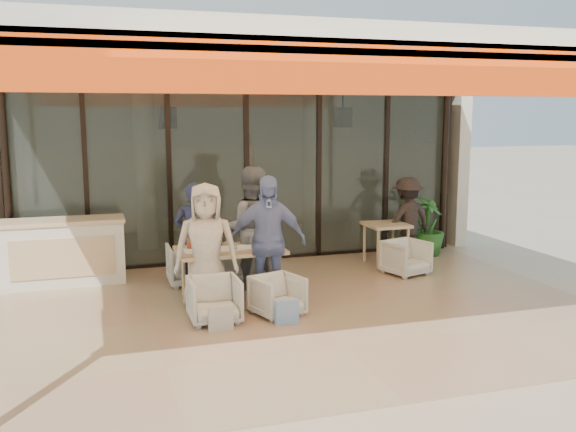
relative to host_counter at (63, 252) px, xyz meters
name	(u,v)px	position (x,y,z in m)	size (l,w,h in m)	color
ground	(301,310)	(3.08, -2.30, -0.53)	(70.00, 70.00, 0.00)	#C6B293
terrace_floor	(301,310)	(3.08, -2.30, -0.53)	(8.00, 6.00, 0.01)	tan
terrace_structure	(309,63)	(3.08, -2.56, 2.72)	(8.00, 6.00, 3.40)	silver
glass_storefront	(247,173)	(3.08, 0.70, 1.07)	(8.08, 0.10, 3.20)	#9EADA3
interior_block	(220,133)	(3.09, 3.02, 1.70)	(9.05, 3.62, 3.52)	silver
host_counter	(63,252)	(0.00, 0.00, 0.00)	(1.85, 0.65, 1.04)	silver
dining_table	(230,252)	(2.28, -1.50, 0.16)	(1.50, 0.90, 0.93)	#D5B582
chair_far_left	(190,263)	(1.87, -0.55, -0.18)	(0.69, 0.64, 0.71)	silver
chair_far_right	(243,260)	(2.71, -0.55, -0.20)	(0.64, 0.60, 0.66)	silver
chair_near_left	(214,298)	(1.87, -2.45, -0.21)	(0.63, 0.59, 0.65)	silver
chair_near_right	(278,294)	(2.71, -2.45, -0.23)	(0.58, 0.55, 0.60)	silver
diner_navy	(195,239)	(1.87, -1.05, 0.30)	(0.60, 0.40, 1.66)	#171D34
diner_grey	(251,228)	(2.71, -1.05, 0.40)	(0.91, 0.71, 1.86)	#5E5E63
diner_cream	(206,248)	(1.87, -1.95, 0.34)	(0.85, 0.55, 1.74)	beige
diner_periwinkle	(267,241)	(2.71, -1.95, 0.38)	(1.07, 0.44, 1.82)	#7991CA
tote_bag_cream	(221,319)	(1.87, -2.85, -0.36)	(0.30, 0.10, 0.34)	silver
tote_bag_blue	(287,313)	(2.71, -2.85, -0.36)	(0.30, 0.10, 0.34)	#99BFD8
side_table	(386,229)	(5.33, -0.29, 0.11)	(0.70, 0.70, 0.74)	#D5B582
side_chair	(406,256)	(5.33, -1.04, -0.21)	(0.63, 0.59, 0.64)	silver
standing_woman	(407,219)	(5.82, -0.12, 0.23)	(0.99, 0.57, 1.53)	black
potted_palm	(427,226)	(6.37, 0.12, 0.04)	(0.64, 0.64, 1.14)	#1E5919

